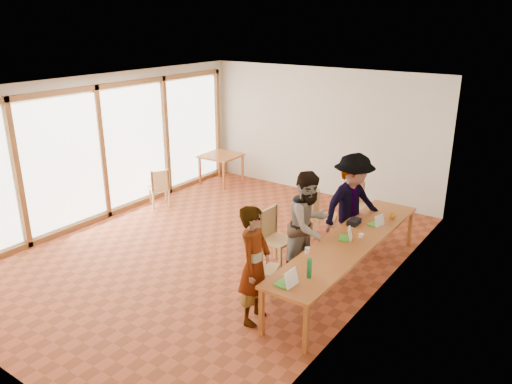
# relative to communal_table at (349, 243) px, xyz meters

# --- Properties ---
(ground) EXTENTS (8.00, 8.00, 0.00)m
(ground) POSITION_rel_communal_table_xyz_m (-2.50, -0.35, -0.70)
(ground) COLOR #A24727
(ground) RESTS_ON ground
(wall_back) EXTENTS (6.00, 0.10, 3.00)m
(wall_back) POSITION_rel_communal_table_xyz_m (-2.50, 3.65, 0.80)
(wall_back) COLOR beige
(wall_back) RESTS_ON ground
(wall_right) EXTENTS (0.10, 8.00, 3.00)m
(wall_right) POSITION_rel_communal_table_xyz_m (0.50, -0.35, 0.80)
(wall_right) COLOR beige
(wall_right) RESTS_ON ground
(window_wall) EXTENTS (0.10, 8.00, 3.00)m
(window_wall) POSITION_rel_communal_table_xyz_m (-5.46, -0.35, 0.80)
(window_wall) COLOR white
(window_wall) RESTS_ON ground
(ceiling) EXTENTS (6.00, 8.00, 0.04)m
(ceiling) POSITION_rel_communal_table_xyz_m (-2.50, -0.35, 2.32)
(ceiling) COLOR white
(ceiling) RESTS_ON wall_back
(communal_table) EXTENTS (0.80, 4.00, 0.75)m
(communal_table) POSITION_rel_communal_table_xyz_m (0.00, 0.00, 0.00)
(communal_table) COLOR #B26327
(communal_table) RESTS_ON ground
(side_table) EXTENTS (0.90, 0.90, 0.75)m
(side_table) POSITION_rel_communal_table_xyz_m (-4.90, 2.85, -0.03)
(side_table) COLOR #B26327
(side_table) RESTS_ON ground
(chair_near) EXTENTS (0.52, 0.52, 0.48)m
(chair_near) POSITION_rel_communal_table_xyz_m (-1.01, -1.07, -0.16)
(chair_near) COLOR #DBB56D
(chair_near) RESTS_ON ground
(chair_mid) EXTENTS (0.51, 0.51, 0.55)m
(chair_mid) POSITION_rel_communal_table_xyz_m (-1.34, -0.15, -0.07)
(chair_mid) COLOR #DBB56D
(chair_mid) RESTS_ON ground
(chair_far) EXTENTS (0.52, 0.52, 0.48)m
(chair_far) POSITION_rel_communal_table_xyz_m (-1.23, 1.35, -0.15)
(chair_far) COLOR #DBB56D
(chair_far) RESTS_ON ground
(chair_empty) EXTENTS (0.52, 0.52, 0.45)m
(chair_empty) POSITION_rel_communal_table_xyz_m (-0.90, 2.42, -0.19)
(chair_empty) COLOR #DBB56D
(chair_empty) RESTS_ON ground
(chair_spare) EXTENTS (0.57, 0.57, 0.47)m
(chair_spare) POSITION_rel_communal_table_xyz_m (-4.92, 0.70, -0.16)
(chair_spare) COLOR #DBB56D
(chair_spare) RESTS_ON ground
(person_near) EXTENTS (0.54, 0.70, 1.73)m
(person_near) POSITION_rel_communal_table_xyz_m (-0.62, -1.70, 0.16)
(person_near) COLOR gray
(person_near) RESTS_ON ground
(person_mid) EXTENTS (0.83, 0.99, 1.81)m
(person_mid) POSITION_rel_communal_table_xyz_m (-0.64, -0.17, 0.20)
(person_mid) COLOR gray
(person_mid) RESTS_ON ground
(person_far) EXTENTS (1.11, 1.39, 1.89)m
(person_far) POSITION_rel_communal_table_xyz_m (-0.41, 0.97, 0.24)
(person_far) COLOR gray
(person_far) RESTS_ON ground
(laptop_near) EXTENTS (0.24, 0.28, 0.23)m
(laptop_near) POSITION_rel_communal_table_xyz_m (-0.07, -1.72, 0.11)
(laptop_near) COLOR #4EC434
(laptop_near) RESTS_ON communal_table
(laptop_mid) EXTENTS (0.26, 0.28, 0.19)m
(laptop_mid) POSITION_rel_communal_table_xyz_m (-0.06, 0.03, 0.10)
(laptop_mid) COLOR #4EC434
(laptop_mid) RESTS_ON communal_table
(laptop_far) EXTENTS (0.24, 0.26, 0.19)m
(laptop_far) POSITION_rel_communal_table_xyz_m (0.12, 0.83, 0.10)
(laptop_far) COLOR #4EC434
(laptop_far) RESTS_ON communal_table
(yellow_mug) EXTENTS (0.14, 0.14, 0.09)m
(yellow_mug) POSITION_rel_communal_table_xyz_m (0.22, 1.28, 0.09)
(yellow_mug) COLOR gold
(yellow_mug) RESTS_ON communal_table
(green_bottle) EXTENTS (0.07, 0.07, 0.28)m
(green_bottle) POSITION_rel_communal_table_xyz_m (0.06, -1.39, 0.19)
(green_bottle) COLOR #1C703A
(green_bottle) RESTS_ON communal_table
(clear_glass) EXTENTS (0.07, 0.07, 0.09)m
(clear_glass) POSITION_rel_communal_table_xyz_m (-0.32, -0.76, 0.09)
(clear_glass) COLOR silver
(clear_glass) RESTS_ON communal_table
(condiment_cup) EXTENTS (0.08, 0.08, 0.06)m
(condiment_cup) POSITION_rel_communal_table_xyz_m (0.10, 0.22, 0.08)
(condiment_cup) COLOR white
(condiment_cup) RESTS_ON communal_table
(pink_phone) EXTENTS (0.05, 0.10, 0.01)m
(pink_phone) POSITION_rel_communal_table_xyz_m (-0.31, 1.14, 0.05)
(pink_phone) COLOR #F03A8E
(pink_phone) RESTS_ON communal_table
(black_pouch) EXTENTS (0.16, 0.26, 0.09)m
(black_pouch) POSITION_rel_communal_table_xyz_m (-0.22, 0.64, 0.09)
(black_pouch) COLOR black
(black_pouch) RESTS_ON communal_table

